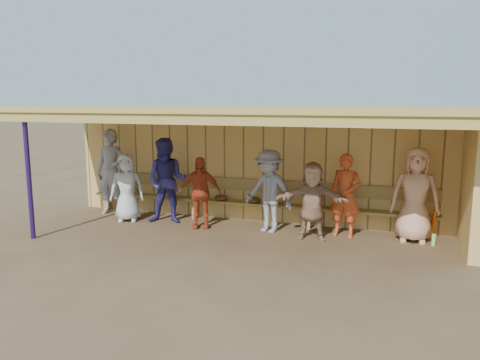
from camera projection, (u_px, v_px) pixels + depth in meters
name	position (u px, v px, depth m)	size (l,w,h in m)	color
ground	(234.00, 236.00, 9.14)	(90.00, 90.00, 0.00)	brown
player_a	(111.00, 172.00, 10.78)	(0.72, 0.47, 1.98)	gray
player_b	(127.00, 188.00, 10.17)	(0.72, 0.47, 1.48)	silver
player_c	(167.00, 181.00, 9.99)	(0.89, 0.69, 1.83)	navy
player_d	(200.00, 192.00, 9.63)	(0.87, 0.36, 1.48)	#BD431E
player_e	(269.00, 191.00, 9.30)	(1.07, 0.62, 1.66)	gray
player_f	(312.00, 201.00, 8.81)	(1.38, 0.44, 1.49)	tan
player_g	(345.00, 195.00, 8.98)	(0.59, 0.39, 1.62)	#D34F21
player_h	(415.00, 195.00, 8.63)	(0.87, 0.57, 1.78)	#E1A37F
dugout_structure	(264.00, 147.00, 9.38)	(8.80, 3.20, 2.50)	#E7B762
bench	(251.00, 198.00, 10.10)	(7.60, 0.34, 0.93)	#A98D48
dugout_equipment	(228.00, 200.00, 10.14)	(7.33, 0.62, 0.80)	orange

